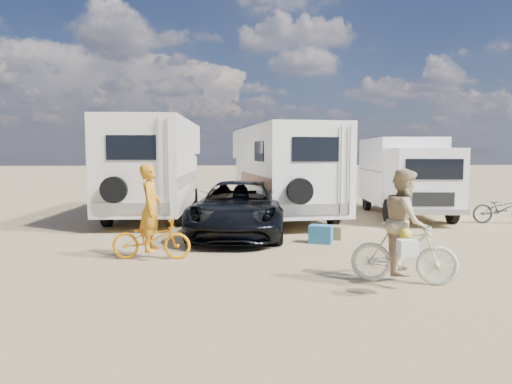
{
  "coord_description": "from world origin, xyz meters",
  "views": [
    {
      "loc": [
        -2.23,
        -8.95,
        2.28
      ],
      "look_at": [
        -1.48,
        2.4,
        1.3
      ],
      "focal_mm": 32.76,
      "sensor_mm": 36.0,
      "label": 1
    }
  ],
  "objects": [
    {
      "name": "bike_man",
      "position": [
        -3.8,
        0.98,
        0.44
      ],
      "size": [
        1.71,
        0.71,
        0.88
      ],
      "primitive_type": "imported",
      "rotation": [
        0.0,
        0.0,
        1.49
      ],
      "color": "orange",
      "rests_on": "ground"
    },
    {
      "name": "bike_parked",
      "position": [
        6.57,
        5.26,
        0.48
      ],
      "size": [
        1.9,
        0.86,
        0.96
      ],
      "primitive_type": "imported",
      "rotation": [
        0.0,
        0.0,
        1.45
      ],
      "color": "#272A27",
      "rests_on": "ground"
    },
    {
      "name": "rider_man",
      "position": [
        -3.8,
        0.98,
        0.92
      ],
      "size": [
        0.49,
        0.71,
        1.84
      ],
      "primitive_type": "imported",
      "rotation": [
        0.0,
        0.0,
        1.49
      ],
      "color": "#C07717",
      "rests_on": "ground"
    },
    {
      "name": "dark_suv",
      "position": [
        -1.84,
        3.88,
        0.73
      ],
      "size": [
        3.04,
        5.51,
        1.46
      ],
      "primitive_type": "imported",
      "rotation": [
        0.0,
        0.0,
        -0.12
      ],
      "color": "black",
      "rests_on": "ground"
    },
    {
      "name": "rv_main",
      "position": [
        -0.24,
        7.29,
        1.57
      ],
      "size": [
        3.28,
        7.67,
        3.14
      ],
      "primitive_type": null,
      "rotation": [
        0.0,
        0.0,
        0.12
      ],
      "color": "silver",
      "rests_on": "ground"
    },
    {
      "name": "crate",
      "position": [
        0.61,
        2.99,
        0.17
      ],
      "size": [
        0.56,
        0.56,
        0.35
      ],
      "primitive_type": "cube",
      "rotation": [
        0.0,
        0.0,
        -0.39
      ],
      "color": "olive",
      "rests_on": "ground"
    },
    {
      "name": "ground",
      "position": [
        0.0,
        0.0,
        0.0
      ],
      "size": [
        140.0,
        140.0,
        0.0
      ],
      "primitive_type": "plane",
      "color": "tan",
      "rests_on": "ground"
    },
    {
      "name": "bike_woman",
      "position": [
        0.85,
        -1.19,
        0.54
      ],
      "size": [
        1.86,
        1.04,
        1.07
      ],
      "primitive_type": "imported",
      "rotation": [
        0.0,
        0.0,
        1.25
      ],
      "color": "beige",
      "rests_on": "ground"
    },
    {
      "name": "rider_woman",
      "position": [
        0.85,
        -1.19,
        0.91
      ],
      "size": [
        0.93,
        1.05,
        1.81
      ],
      "primitive_type": "imported",
      "rotation": [
        0.0,
        0.0,
        1.25
      ],
      "color": "tan",
      "rests_on": "ground"
    },
    {
      "name": "cooler",
      "position": [
        0.16,
        2.47,
        0.22
      ],
      "size": [
        0.67,
        0.59,
        0.45
      ],
      "primitive_type": "cube",
      "rotation": [
        0.0,
        0.0,
        -0.38
      ],
      "color": "#256893",
      "rests_on": "ground"
    },
    {
      "name": "box_truck",
      "position": [
        4.15,
        7.14,
        1.39
      ],
      "size": [
        2.76,
        5.84,
        2.77
      ],
      "primitive_type": null,
      "rotation": [
        0.0,
        0.0,
        -0.1
      ],
      "color": "white",
      "rests_on": "ground"
    },
    {
      "name": "rv_left",
      "position": [
        -4.67,
        7.59,
        1.68
      ],
      "size": [
        2.7,
        7.2,
        3.36
      ],
      "primitive_type": null,
      "rotation": [
        0.0,
        0.0,
        -0.03
      ],
      "color": "white",
      "rests_on": "ground"
    }
  ]
}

